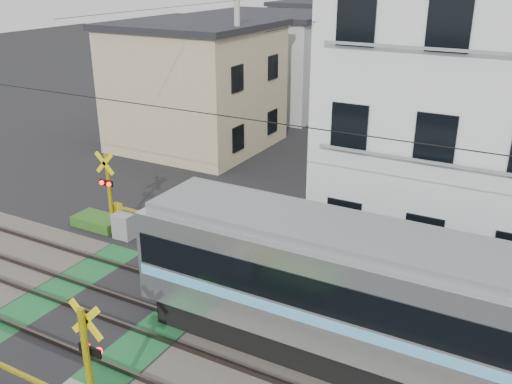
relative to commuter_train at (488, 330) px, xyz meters
The scene contains 10 objects.
ground 9.84m from the commuter_train, behind, with size 120.00×120.00×0.00m, color black.
track_bed 9.84m from the commuter_train, behind, with size 120.00×120.00×0.14m.
commuter_train is the anchor object (origin of this frame).
crossing_signal_far 12.48m from the commuter_train, 168.61° to the left, with size 4.74×0.65×3.09m.
apartment_block 8.83m from the commuter_train, 97.54° to the left, with size 10.20×8.36×9.30m.
houses_row 26.47m from the commuter_train, 110.71° to the left, with size 22.07×31.35×6.80m.
catenary 4.22m from the commuter_train, 162.03° to the right, with size 60.00×5.04×7.00m.
utility_poles 24.37m from the commuter_train, 116.03° to the left, with size 7.90×42.00×8.00m.
pedestrian 34.09m from the commuter_train, 104.73° to the left, with size 0.67×0.44×1.83m, color #2E2C37.
weed_patches 8.11m from the commuter_train, behind, with size 10.25×8.80×0.40m.
Camera 1 is at (10.15, -9.87, 8.91)m, focal length 40.00 mm.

